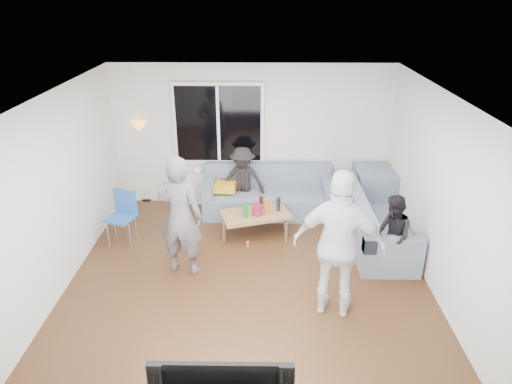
{
  "coord_description": "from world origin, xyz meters",
  "views": [
    {
      "loc": [
        0.19,
        -5.39,
        3.82
      ],
      "look_at": [
        0.1,
        0.6,
        1.15
      ],
      "focal_mm": 32.8,
      "sensor_mm": 36.0,
      "label": 1
    }
  ],
  "objects_px": {
    "sofa_back_section": "(268,191)",
    "floor_lamp": "(143,162)",
    "television": "(223,384)",
    "player_left": "(180,216)",
    "sofa_right_section": "(378,220)",
    "player_right": "(339,246)",
    "side_chair": "(121,219)",
    "spectator_right": "(392,235)",
    "spectator_back": "(243,180)",
    "coffee_table": "(255,224)"
  },
  "relations": [
    {
      "from": "sofa_back_section",
      "to": "floor_lamp",
      "type": "relative_size",
      "value": 1.47
    },
    {
      "from": "sofa_back_section",
      "to": "television",
      "type": "bearing_deg",
      "value": -95.05
    },
    {
      "from": "player_left",
      "to": "television",
      "type": "relative_size",
      "value": 1.51
    },
    {
      "from": "sofa_right_section",
      "to": "player_right",
      "type": "xyz_separation_m",
      "value": [
        -0.91,
        -1.69,
        0.53
      ]
    },
    {
      "from": "side_chair",
      "to": "player_right",
      "type": "xyz_separation_m",
      "value": [
        3.16,
        -1.67,
        0.53
      ]
    },
    {
      "from": "sofa_back_section",
      "to": "side_chair",
      "type": "height_order",
      "value": "side_chair"
    },
    {
      "from": "player_right",
      "to": "player_left",
      "type": "bearing_deg",
      "value": -8.37
    },
    {
      "from": "sofa_back_section",
      "to": "player_left",
      "type": "relative_size",
      "value": 1.3
    },
    {
      "from": "player_left",
      "to": "player_right",
      "type": "bearing_deg",
      "value": 168.95
    },
    {
      "from": "player_left",
      "to": "player_right",
      "type": "distance_m",
      "value": 2.24
    },
    {
      "from": "sofa_right_section",
      "to": "spectator_right",
      "type": "relative_size",
      "value": 1.69
    },
    {
      "from": "spectator_back",
      "to": "television",
      "type": "bearing_deg",
      "value": -81.29
    },
    {
      "from": "player_left",
      "to": "spectator_back",
      "type": "distance_m",
      "value": 2.11
    },
    {
      "from": "side_chair",
      "to": "player_right",
      "type": "bearing_deg",
      "value": -9.65
    },
    {
      "from": "player_right",
      "to": "television",
      "type": "height_order",
      "value": "player_right"
    },
    {
      "from": "sofa_back_section",
      "to": "player_right",
      "type": "height_order",
      "value": "player_right"
    },
    {
      "from": "floor_lamp",
      "to": "television",
      "type": "xyz_separation_m",
      "value": [
        1.92,
        -5.3,
        -0.0
      ]
    },
    {
      "from": "player_right",
      "to": "coffee_table",
      "type": "bearing_deg",
      "value": -47.33
    },
    {
      "from": "side_chair",
      "to": "television",
      "type": "bearing_deg",
      "value": -44.01
    },
    {
      "from": "television",
      "to": "sofa_right_section",
      "type": "bearing_deg",
      "value": 59.63
    },
    {
      "from": "player_left",
      "to": "spectator_right",
      "type": "bearing_deg",
      "value": -167.45
    },
    {
      "from": "side_chair",
      "to": "player_left",
      "type": "relative_size",
      "value": 0.49
    },
    {
      "from": "spectator_right",
      "to": "sofa_back_section",
      "type": "bearing_deg",
      "value": -142.44
    },
    {
      "from": "spectator_back",
      "to": "television",
      "type": "relative_size",
      "value": 1.06
    },
    {
      "from": "television",
      "to": "side_chair",
      "type": "bearing_deg",
      "value": 117.79
    },
    {
      "from": "sofa_back_section",
      "to": "player_left",
      "type": "xyz_separation_m",
      "value": [
        -1.24,
        -1.91,
        0.46
      ]
    },
    {
      "from": "sofa_back_section",
      "to": "floor_lamp",
      "type": "height_order",
      "value": "floor_lamp"
    },
    {
      "from": "coffee_table",
      "to": "television",
      "type": "height_order",
      "value": "television"
    },
    {
      "from": "television",
      "to": "spectator_back",
      "type": "bearing_deg",
      "value": 90.43
    },
    {
      "from": "sofa_back_section",
      "to": "sofa_right_section",
      "type": "bearing_deg",
      "value": -32.55
    },
    {
      "from": "sofa_back_section",
      "to": "side_chair",
      "type": "bearing_deg",
      "value": -154.35
    },
    {
      "from": "player_right",
      "to": "spectator_back",
      "type": "xyz_separation_m",
      "value": [
        -1.28,
        2.83,
        -0.34
      ]
    },
    {
      "from": "floor_lamp",
      "to": "player_right",
      "type": "distance_m",
      "value": 4.59
    },
    {
      "from": "coffee_table",
      "to": "side_chair",
      "type": "distance_m",
      "value": 2.16
    },
    {
      "from": "spectator_right",
      "to": "side_chair",
      "type": "bearing_deg",
      "value": -105.51
    },
    {
      "from": "sofa_right_section",
      "to": "side_chair",
      "type": "height_order",
      "value": "side_chair"
    },
    {
      "from": "coffee_table",
      "to": "player_right",
      "type": "xyz_separation_m",
      "value": [
        1.04,
        -1.97,
        0.76
      ]
    },
    {
      "from": "sofa_right_section",
      "to": "spectator_back",
      "type": "distance_m",
      "value": 2.47
    },
    {
      "from": "coffee_table",
      "to": "side_chair",
      "type": "height_order",
      "value": "side_chair"
    },
    {
      "from": "spectator_back",
      "to": "player_right",
      "type": "bearing_deg",
      "value": -57.37
    },
    {
      "from": "sofa_right_section",
      "to": "television",
      "type": "height_order",
      "value": "television"
    },
    {
      "from": "player_right",
      "to": "spectator_right",
      "type": "relative_size",
      "value": 1.61
    },
    {
      "from": "sofa_right_section",
      "to": "floor_lamp",
      "type": "bearing_deg",
      "value": 68.19
    },
    {
      "from": "spectator_right",
      "to": "coffee_table",
      "type": "bearing_deg",
      "value": -123.51
    },
    {
      "from": "floor_lamp",
      "to": "television",
      "type": "relative_size",
      "value": 1.34
    },
    {
      "from": "sofa_right_section",
      "to": "spectator_right",
      "type": "xyz_separation_m",
      "value": [
        0.0,
        -0.79,
        0.17
      ]
    },
    {
      "from": "sofa_right_section",
      "to": "spectator_right",
      "type": "bearing_deg",
      "value": -180.0
    },
    {
      "from": "sofa_back_section",
      "to": "spectator_back",
      "type": "bearing_deg",
      "value": 176.25
    },
    {
      "from": "spectator_right",
      "to": "television",
      "type": "height_order",
      "value": "spectator_right"
    },
    {
      "from": "coffee_table",
      "to": "television",
      "type": "xyz_separation_m",
      "value": [
        -0.2,
        -3.94,
        0.58
      ]
    }
  ]
}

